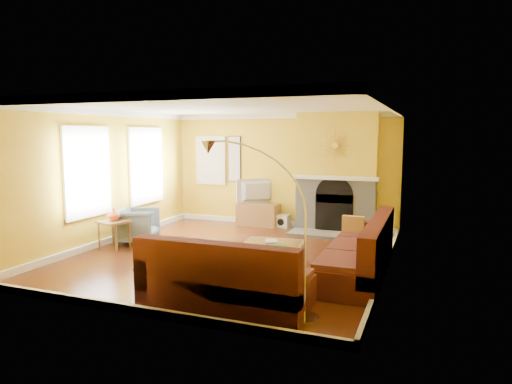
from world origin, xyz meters
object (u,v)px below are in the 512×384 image
at_px(coffee_table, 272,255).
at_px(arc_lamp, 259,230).
at_px(sectional_sofa, 286,248).
at_px(media_console, 258,214).
at_px(side_table, 114,235).
at_px(armchair, 138,226).

xyz_separation_m(coffee_table, arc_lamp, (0.52, -1.97, 0.86)).
relative_size(sectional_sofa, media_console, 3.79).
relative_size(sectional_sofa, arc_lamp, 1.79).
xyz_separation_m(media_console, arc_lamp, (1.98, -5.15, 0.79)).
bearing_deg(side_table, sectional_sofa, -6.86).
relative_size(coffee_table, media_console, 1.00).
relative_size(armchair, side_table, 1.41).
height_order(media_console, side_table, same).
xyz_separation_m(armchair, arc_lamp, (3.65, -2.62, 0.71)).
xyz_separation_m(sectional_sofa, armchair, (-3.48, 1.01, -0.10)).
xyz_separation_m(sectional_sofa, arc_lamp, (0.16, -1.60, 0.61)).
relative_size(sectional_sofa, armchair, 4.87).
distance_m(side_table, arc_lamp, 4.36).
relative_size(coffee_table, arc_lamp, 0.47).
distance_m(sectional_sofa, coffee_table, 0.57).
bearing_deg(sectional_sofa, armchair, 163.78).
height_order(armchair, arc_lamp, arc_lamp).
xyz_separation_m(media_console, armchair, (-1.67, -2.53, 0.08)).
distance_m(media_console, side_table, 3.59).
relative_size(side_table, arc_lamp, 0.26).
height_order(sectional_sofa, arc_lamp, arc_lamp).
height_order(media_console, armchair, armchair).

